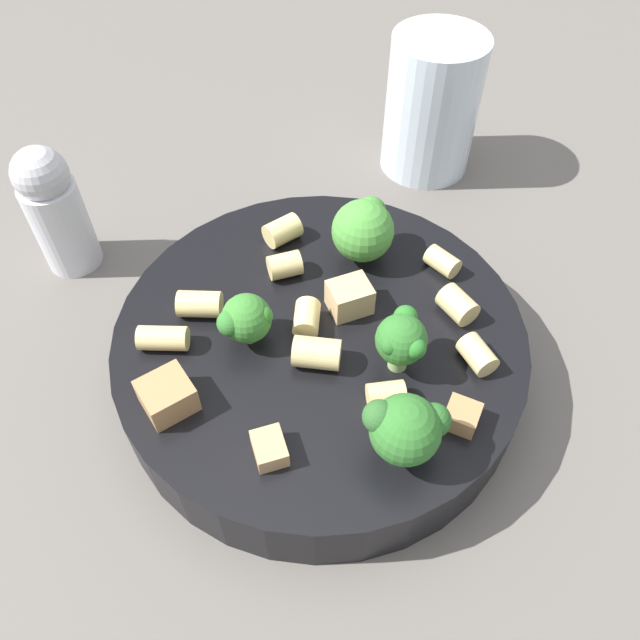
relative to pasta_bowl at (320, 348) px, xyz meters
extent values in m
plane|color=#5B5651|center=(0.00, 0.00, -0.02)|extent=(2.00, 2.00, 0.00)
cylinder|color=black|center=(0.00, 0.00, 0.00)|extent=(0.25, 0.25, 0.04)
cylinder|color=beige|center=(0.00, 0.00, 0.01)|extent=(0.22, 0.22, 0.01)
torus|color=black|center=(0.00, 0.00, 0.02)|extent=(0.24, 0.24, 0.00)
cylinder|color=#93B766|center=(0.00, 0.07, 0.02)|extent=(0.01, 0.01, 0.01)
sphere|color=#478E38|center=(0.00, 0.07, 0.04)|extent=(0.04, 0.04, 0.04)
sphere|color=#3E7F30|center=(0.00, 0.08, 0.05)|extent=(0.02, 0.02, 0.02)
sphere|color=#498E30|center=(0.01, 0.06, 0.04)|extent=(0.01, 0.01, 0.01)
cylinder|color=#9EC175|center=(0.05, -0.01, 0.03)|extent=(0.01, 0.01, 0.01)
sphere|color=#2D6B28|center=(0.05, -0.01, 0.04)|extent=(0.03, 0.03, 0.03)
sphere|color=#286E26|center=(0.06, -0.01, 0.05)|extent=(0.01, 0.01, 0.01)
sphere|color=#276D24|center=(0.05, 0.01, 0.05)|extent=(0.01, 0.01, 0.01)
sphere|color=#276023|center=(0.05, -0.01, 0.05)|extent=(0.01, 0.01, 0.01)
cylinder|color=#84AD60|center=(0.07, -0.06, 0.03)|extent=(0.01, 0.01, 0.01)
sphere|color=#2D6B28|center=(0.07, -0.06, 0.04)|extent=(0.04, 0.04, 0.04)
sphere|color=#2B5B27|center=(0.06, -0.06, 0.05)|extent=(0.02, 0.02, 0.02)
sphere|color=#285D24|center=(0.08, -0.05, 0.05)|extent=(0.02, 0.02, 0.02)
cylinder|color=#93B766|center=(-0.04, -0.02, 0.02)|extent=(0.01, 0.01, 0.01)
sphere|color=#387A2D|center=(-0.04, -0.02, 0.04)|extent=(0.03, 0.03, 0.03)
sphere|color=#317827|center=(-0.03, -0.02, 0.04)|extent=(0.01, 0.01, 0.01)
sphere|color=#2F6F2B|center=(-0.04, -0.03, 0.04)|extent=(0.02, 0.02, 0.02)
cylinder|color=#E0C67F|center=(-0.01, 0.00, 0.03)|extent=(0.02, 0.03, 0.02)
cylinder|color=#E0C67F|center=(0.05, -0.03, 0.02)|extent=(0.02, 0.02, 0.01)
cylinder|color=#E0C67F|center=(0.01, -0.02, 0.03)|extent=(0.03, 0.02, 0.02)
cylinder|color=#E0C67F|center=(-0.08, -0.05, 0.02)|extent=(0.03, 0.02, 0.01)
cylinder|color=#E0C67F|center=(-0.01, 0.09, 0.03)|extent=(0.02, 0.03, 0.01)
cylinder|color=#E0C67F|center=(0.05, 0.08, 0.02)|extent=(0.02, 0.02, 0.01)
cylinder|color=#E0C67F|center=(0.07, 0.05, 0.03)|extent=(0.03, 0.03, 0.02)
cylinder|color=#E0C67F|center=(-0.07, -0.02, 0.03)|extent=(0.03, 0.02, 0.02)
cylinder|color=#E0C67F|center=(0.09, 0.01, 0.03)|extent=(0.03, 0.03, 0.01)
cylinder|color=#E0C67F|center=(-0.05, 0.06, 0.03)|extent=(0.03, 0.03, 0.02)
cylinder|color=#E0C67F|center=(-0.04, 0.03, 0.03)|extent=(0.03, 0.03, 0.02)
cube|color=tan|center=(0.01, 0.02, 0.03)|extent=(0.03, 0.03, 0.02)
cube|color=#A87A4C|center=(0.09, -0.03, 0.02)|extent=(0.02, 0.02, 0.01)
cube|color=#A87A4C|center=(-0.05, -0.08, 0.03)|extent=(0.03, 0.04, 0.02)
cube|color=tan|center=(0.01, -0.08, 0.02)|extent=(0.03, 0.03, 0.01)
cylinder|color=silver|center=(-0.01, 0.23, 0.03)|extent=(0.07, 0.07, 0.11)
cylinder|color=silver|center=(-0.01, 0.23, 0.01)|extent=(0.07, 0.07, 0.06)
cylinder|color=silver|center=(-0.21, 0.02, 0.01)|extent=(0.04, 0.04, 0.07)
sphere|color=#B7B7BC|center=(-0.21, 0.02, 0.05)|extent=(0.04, 0.04, 0.04)
camera|label=1|loc=(0.09, -0.21, 0.31)|focal=35.00mm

